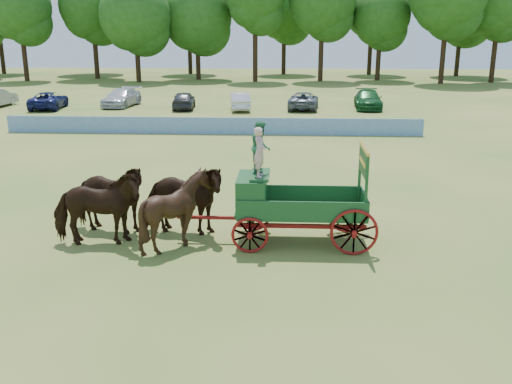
% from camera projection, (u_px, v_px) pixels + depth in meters
% --- Properties ---
extents(ground, '(160.00, 160.00, 0.00)m').
position_uv_depth(ground, '(170.00, 234.00, 18.20)').
color(ground, olive).
rests_on(ground, ground).
extents(horse_lead_left, '(2.86, 1.59, 2.29)m').
position_uv_depth(horse_lead_left, '(97.00, 209.00, 16.99)').
color(horse_lead_left, black).
rests_on(horse_lead_left, ground).
extents(horse_lead_right, '(2.91, 1.77, 2.29)m').
position_uv_depth(horse_lead_right, '(108.00, 198.00, 18.04)').
color(horse_lead_right, black).
rests_on(horse_lead_right, ground).
extents(horse_wheel_left, '(2.24, 2.03, 2.30)m').
position_uv_depth(horse_wheel_left, '(177.00, 210.00, 16.86)').
color(horse_wheel_left, black).
rests_on(horse_wheel_left, ground).
extents(horse_wheel_right, '(2.86, 1.61, 2.29)m').
position_uv_depth(horse_wheel_right, '(183.00, 200.00, 17.92)').
color(horse_wheel_right, black).
rests_on(horse_wheel_right, ground).
extents(farm_dray, '(6.00, 2.00, 3.67)m').
position_uv_depth(farm_dray, '(277.00, 192.00, 17.13)').
color(farm_dray, maroon).
rests_on(farm_dray, ground).
extents(sponsor_banner, '(26.00, 0.08, 1.05)m').
position_uv_depth(sponsor_banner, '(212.00, 126.00, 35.39)').
color(sponsor_banner, '#1F59AA').
rests_on(sponsor_banner, ground).
extents(parked_cars, '(38.52, 7.11, 1.59)m').
position_uv_depth(parked_cars, '(152.00, 99.00, 47.07)').
color(parked_cars, silver).
rests_on(parked_cars, ground).
extents(treeline, '(87.81, 22.59, 15.36)m').
position_uv_depth(treeline, '(227.00, 3.00, 73.62)').
color(treeline, '#382314').
rests_on(treeline, ground).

